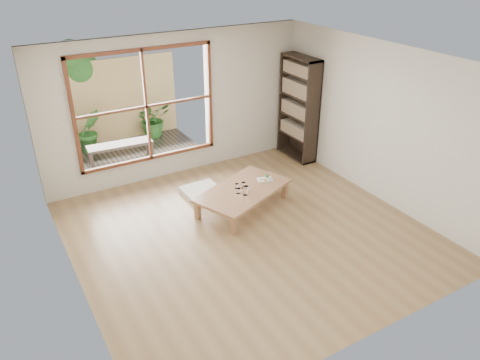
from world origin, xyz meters
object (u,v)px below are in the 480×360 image
object	(u,v)px
bookshelf	(299,109)
food_tray	(265,179)
low_table	(243,191)
garden_bench	(120,146)

from	to	relation	value
bookshelf	food_tray	distance (m)	2.00
bookshelf	food_tray	world-z (taller)	bookshelf
low_table	bookshelf	distance (m)	2.47
low_table	garden_bench	size ratio (longest dim) A/B	1.41
garden_bench	food_tray	bearing A→B (deg)	-52.69
bookshelf	garden_bench	bearing A→B (deg)	155.53
food_tray	bookshelf	bearing A→B (deg)	54.86
bookshelf	garden_bench	size ratio (longest dim) A/B	1.59
low_table	food_tray	bearing A→B (deg)	-10.65
low_table	garden_bench	xyz separation A→B (m)	(-1.20, 2.71, 0.06)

